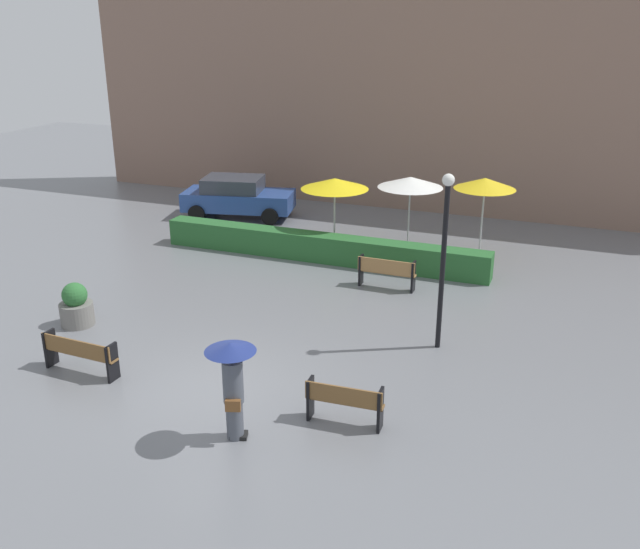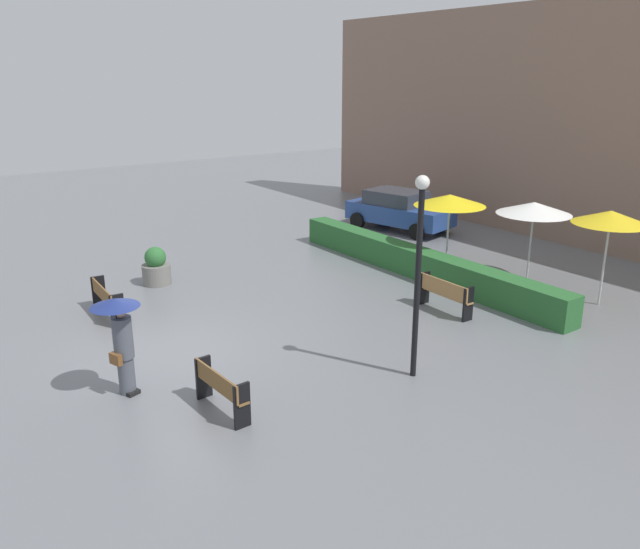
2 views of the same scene
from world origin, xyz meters
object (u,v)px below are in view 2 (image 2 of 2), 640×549
patio_umbrella_yellow (450,200)px  patio_umbrella_yellow_far (611,217)px  lamp_post (419,258)px  planter_pot (156,268)px  parked_car (399,210)px  bench_back_row (445,293)px  pedestrian_with_umbrella (121,333)px  patio_umbrella_white (534,208)px  bench_near_left (106,298)px  bench_near_right (220,387)px

patio_umbrella_yellow → patio_umbrella_yellow_far: bearing=12.5°
lamp_post → planter_pot: bearing=-166.7°
parked_car → bench_back_row: bearing=-34.6°
pedestrian_with_umbrella → lamp_post: 5.94m
planter_pot → parked_car: bearing=94.9°
planter_pot → patio_umbrella_white: patio_umbrella_white is taller
pedestrian_with_umbrella → bench_near_left: bearing=167.0°
bench_near_left → bench_near_right: bearing=1.8°
bench_near_left → bench_near_right: size_ratio=1.22×
bench_near_right → patio_umbrella_yellow_far: bearing=85.8°
lamp_post → parked_car: lamp_post is taller
planter_pot → bench_near_right: bearing=-13.3°
planter_pot → bench_back_row: bearing=38.5°
patio_umbrella_yellow_far → parked_car: patio_umbrella_yellow_far is taller
pedestrian_with_umbrella → patio_umbrella_white: size_ratio=0.83×
bench_back_row → parked_car: (-7.52, 5.20, 0.28)m
bench_near_left → parked_car: (-2.68, 12.51, 0.31)m
bench_back_row → pedestrian_with_umbrella: 8.37m
bench_near_left → patio_umbrella_white: size_ratio=0.77×
pedestrian_with_umbrella → parked_car: size_ratio=0.45×
bench_near_right → pedestrian_with_umbrella: size_ratio=0.76×
patio_umbrella_yellow → bench_back_row: bearing=-47.0°
bench_near_left → parked_car: bearing=102.1°
bench_near_right → planter_pot: planter_pot is taller
lamp_post → patio_umbrella_yellow: (-4.83, 6.00, -0.30)m
pedestrian_with_umbrella → planter_pot: pedestrian_with_umbrella is taller
bench_near_right → patio_umbrella_yellow: bearing=111.2°
parked_car → bench_near_left: bearing=-77.9°
patio_umbrella_white → bench_near_left: bearing=-111.5°
planter_pot → parked_car: size_ratio=0.25×
bench_near_left → planter_pot: (-1.77, 2.05, -0.02)m
bench_back_row → bench_near_left: bearing=-123.5°
bench_back_row → planter_pot: bearing=-141.5°
bench_near_right → parked_car: bearing=125.4°
planter_pot → patio_umbrella_yellow_far: bearing=46.5°
bench_back_row → planter_pot: size_ratio=1.48×
patio_umbrella_white → bench_back_row: bearing=-84.3°
lamp_post → parked_car: 12.94m
bench_near_left → patio_umbrella_yellow_far: patio_umbrella_yellow_far is taller
bench_back_row → bench_near_left: size_ratio=0.91×
lamp_post → pedestrian_with_umbrella: bearing=-117.7°
planter_pot → patio_umbrella_yellow: bearing=63.8°
pedestrian_with_umbrella → bench_near_right: bearing=34.6°
patio_umbrella_yellow → planter_pot: bearing=-116.2°
patio_umbrella_yellow → patio_umbrella_white: 2.52m
patio_umbrella_yellow → parked_car: patio_umbrella_yellow is taller
bench_near_left → bench_near_right: (6.07, 0.19, 0.00)m
pedestrian_with_umbrella → patio_umbrella_white: 12.33m
bench_back_row → patio_umbrella_yellow_far: patio_umbrella_yellow_far is taller
planter_pot → patio_umbrella_white: bearing=56.0°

